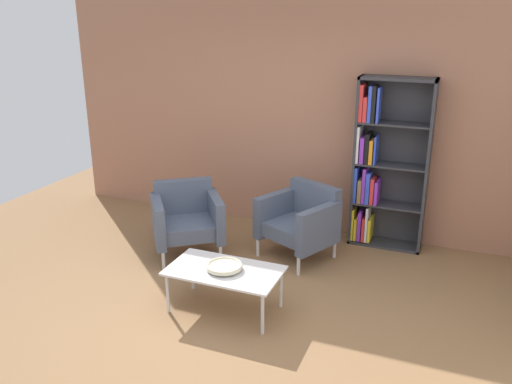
# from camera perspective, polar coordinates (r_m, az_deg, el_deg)

# --- Properties ---
(ground_plane) EXTENTS (8.32, 8.32, 0.00)m
(ground_plane) POSITION_cam_1_polar(r_m,az_deg,el_deg) (4.69, -3.39, -14.30)
(ground_plane) COLOR olive
(brick_back_panel) EXTENTS (6.40, 0.12, 2.90)m
(brick_back_panel) POSITION_cam_1_polar(r_m,az_deg,el_deg) (6.33, 5.95, 8.72)
(brick_back_panel) COLOR #A87056
(brick_back_panel) RESTS_ON ground_plane
(bookshelf_tall) EXTENTS (0.80, 0.30, 1.90)m
(bookshelf_tall) POSITION_cam_1_polar(r_m,az_deg,el_deg) (6.06, 13.33, 2.73)
(bookshelf_tall) COLOR #333338
(bookshelf_tall) RESTS_ON ground_plane
(coffee_table_low) EXTENTS (1.00, 0.56, 0.40)m
(coffee_table_low) POSITION_cam_1_polar(r_m,az_deg,el_deg) (4.76, -3.39, -8.62)
(coffee_table_low) COLOR silver
(coffee_table_low) RESTS_ON ground_plane
(decorative_bowl) EXTENTS (0.32, 0.32, 0.05)m
(decorative_bowl) POSITION_cam_1_polar(r_m,az_deg,el_deg) (4.73, -3.40, -7.91)
(decorative_bowl) COLOR beige
(decorative_bowl) RESTS_ON coffee_table_low
(armchair_corner_red) EXTENTS (0.95, 0.94, 0.78)m
(armchair_corner_red) POSITION_cam_1_polar(r_m,az_deg,el_deg) (5.86, -7.44, -2.75)
(armchair_corner_red) COLOR #4C566B
(armchair_corner_red) RESTS_ON ground_plane
(armchair_spare_guest) EXTENTS (0.91, 0.88, 0.78)m
(armchair_spare_guest) POSITION_cam_1_polar(r_m,az_deg,el_deg) (5.77, 4.82, -2.99)
(armchair_spare_guest) COLOR #4C566B
(armchair_spare_guest) RESTS_ON ground_plane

